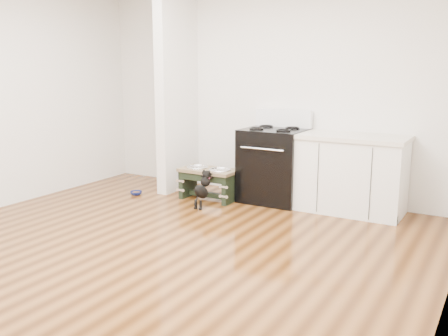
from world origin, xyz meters
TOP-DOWN VIEW (x-y plane):
  - ground at (0.00, 0.00)m, footprint 5.00×5.00m
  - room_shell at (0.00, 0.00)m, footprint 5.00×5.00m
  - partition_wall at (-1.18, 2.10)m, footprint 0.15×0.80m
  - oven_range at (0.25, 2.16)m, footprint 0.76×0.69m
  - cabinet_run at (1.23, 2.18)m, footprint 1.24×0.64m
  - dog_feeder at (-0.50, 1.80)m, footprint 0.73×0.39m
  - puppy at (-0.37, 1.46)m, footprint 0.13×0.38m
  - floor_bowl at (-1.46, 1.51)m, footprint 0.18×0.18m

SIDE VIEW (x-z plane):
  - ground at x=0.00m, z-range 0.00..0.00m
  - floor_bowl at x=-1.46m, z-range 0.00..0.05m
  - puppy at x=-0.37m, z-range 0.02..0.47m
  - dog_feeder at x=-0.50m, z-range 0.08..0.50m
  - cabinet_run at x=1.23m, z-range 0.00..0.91m
  - oven_range at x=0.25m, z-range -0.09..1.05m
  - partition_wall at x=-1.18m, z-range 0.00..2.70m
  - room_shell at x=0.00m, z-range -0.88..4.12m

